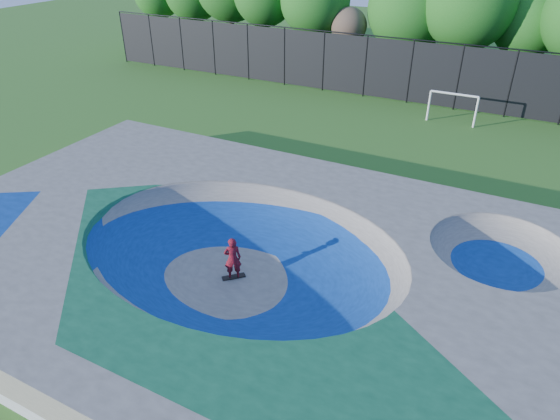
{
  "coord_description": "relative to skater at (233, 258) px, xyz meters",
  "views": [
    {
      "loc": [
        7.23,
        -11.17,
        10.38
      ],
      "look_at": [
        -0.08,
        3.0,
        1.1
      ],
      "focal_mm": 32.0,
      "sensor_mm": 36.0,
      "label": 1
    }
  ],
  "objects": [
    {
      "name": "skateboard",
      "position": [
        0.0,
        0.0,
        -0.76
      ],
      "size": [
        0.71,
        0.71,
        0.05
      ],
      "primitive_type": "cube",
      "rotation": [
        0.0,
        0.0,
        0.79
      ],
      "color": "black",
      "rests_on": "ground"
    },
    {
      "name": "treeline",
      "position": [
        -0.03,
        26.12,
        4.33
      ],
      "size": [
        53.38,
        7.28,
        8.67
      ],
      "color": "#473823",
      "rests_on": "ground"
    },
    {
      "name": "skate_deck",
      "position": [
        0.26,
        0.04,
        -0.03
      ],
      "size": [
        22.0,
        14.0,
        1.5
      ],
      "primitive_type": "cube",
      "color": "gray",
      "rests_on": "ground"
    },
    {
      "name": "soccer_goal",
      "position": [
        3.55,
        18.33,
        0.49
      ],
      "size": [
        2.79,
        0.12,
        1.84
      ],
      "color": "white",
      "rests_on": "ground"
    },
    {
      "name": "skater",
      "position": [
        0.0,
        0.0,
        0.0
      ],
      "size": [
        0.68,
        0.65,
        1.56
      ],
      "primitive_type": "imported",
      "rotation": [
        0.0,
        0.0,
        3.8
      ],
      "color": "red",
      "rests_on": "ground"
    },
    {
      "name": "fence",
      "position": [
        0.26,
        21.04,
        1.32
      ],
      "size": [
        48.09,
        0.09,
        4.04
      ],
      "color": "black",
      "rests_on": "ground"
    },
    {
      "name": "ground",
      "position": [
        0.26,
        0.04,
        -0.78
      ],
      "size": [
        120.0,
        120.0,
        0.0
      ],
      "primitive_type": "plane",
      "color": "#2D621B",
      "rests_on": "ground"
    }
  ]
}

